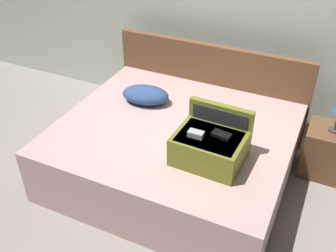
{
  "coord_description": "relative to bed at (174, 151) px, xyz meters",
  "views": [
    {
      "loc": [
        1.16,
        -2.22,
        2.53
      ],
      "look_at": [
        0.0,
        0.27,
        0.64
      ],
      "focal_mm": 41.64,
      "sensor_mm": 36.0,
      "label": 1
    }
  ],
  "objects": [
    {
      "name": "pillow_near_headboard",
      "position": [
        -0.44,
        0.28,
        0.35
      ],
      "size": [
        0.51,
        0.36,
        0.17
      ],
      "primitive_type": "ellipsoid",
      "rotation": [
        0.0,
        0.0,
        0.17
      ],
      "color": "navy",
      "rests_on": "bed"
    },
    {
      "name": "headboard",
      "position": [
        0.0,
        0.94,
        0.22
      ],
      "size": [
        2.09,
        0.08,
        0.97
      ],
      "primitive_type": "cube",
      "color": "brown",
      "rests_on": "ground"
    },
    {
      "name": "bed",
      "position": [
        0.0,
        0.0,
        0.0
      ],
      "size": [
        2.05,
        1.79,
        0.54
      ],
      "primitive_type": "cube",
      "color": "#BC9993",
      "rests_on": "ground"
    },
    {
      "name": "back_wall",
      "position": [
        0.0,
        1.25,
        1.03
      ],
      "size": [
        8.0,
        0.1,
        2.6
      ],
      "primitive_type": "cube",
      "color": "#B7C1B2",
      "rests_on": "ground"
    },
    {
      "name": "ground_plane",
      "position": [
        0.0,
        -0.4,
        -0.27
      ],
      "size": [
        12.0,
        12.0,
        0.0
      ],
      "primitive_type": "plane",
      "color": "gray"
    },
    {
      "name": "nightstand",
      "position": [
        1.31,
        0.65,
        -0.03
      ],
      "size": [
        0.44,
        0.4,
        0.49
      ],
      "primitive_type": "cube",
      "color": "brown",
      "rests_on": "ground"
    },
    {
      "name": "hard_case_large",
      "position": [
        0.43,
        -0.28,
        0.42
      ],
      "size": [
        0.55,
        0.47,
        0.4
      ],
      "rotation": [
        0.0,
        0.0,
        -0.04
      ],
      "color": "olive",
      "rests_on": "bed"
    }
  ]
}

